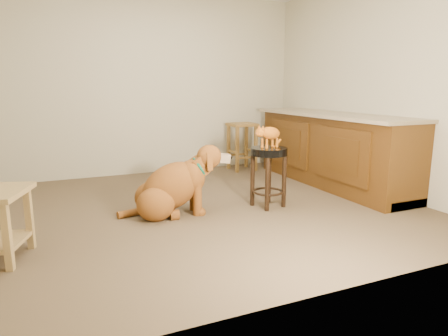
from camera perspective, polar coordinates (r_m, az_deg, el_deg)
name	(u,v)px	position (r m, az deg, el deg)	size (l,w,h in m)	color
floor	(200,208)	(4.29, -3.41, -5.74)	(4.50, 4.00, 0.01)	#4E3F2B
room_shell	(198,45)	(4.11, -3.70, 17.16)	(4.54, 4.04, 2.62)	#B2AD8F
cabinet_run	(331,152)	(5.40, 15.10, 2.29)	(0.70, 2.56, 0.94)	#4D2E0D
padded_stool	(269,165)	(4.27, 6.38, 0.43)	(0.39, 0.39, 0.64)	black
wood_stool	(242,146)	(6.16, 2.58, 3.20)	(0.39, 0.39, 0.72)	brown
golden_retriever	(173,188)	(4.04, -7.33, -2.81)	(1.17, 0.62, 0.75)	brown
tabby_kitten	(268,134)	(4.21, 6.38, 4.86)	(0.41, 0.22, 0.27)	#A45210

